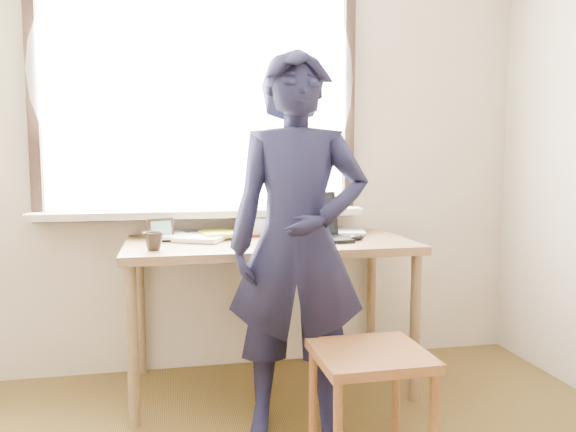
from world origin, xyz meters
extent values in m
cube|color=beige|center=(0.00, 2.00, 1.30)|extent=(3.50, 0.02, 2.60)
cube|color=white|center=(-0.20, 1.99, 1.60)|extent=(1.70, 0.01, 1.30)
cube|color=black|center=(-0.20, 1.97, 0.92)|extent=(1.82, 0.06, 0.06)
cube|color=black|center=(-1.08, 1.97, 1.60)|extent=(0.06, 0.06, 1.30)
cube|color=black|center=(0.68, 1.97, 1.60)|extent=(0.06, 0.06, 1.30)
cube|color=beige|center=(-0.20, 1.90, 0.93)|extent=(1.85, 0.20, 0.04)
cube|color=white|center=(-0.20, 1.91, 1.70)|extent=(1.95, 0.02, 1.65)
cube|color=brown|center=(0.14, 1.63, 0.78)|extent=(1.50, 0.75, 0.04)
cylinder|color=brown|center=(-0.56, 1.31, 0.38)|extent=(0.05, 0.05, 0.76)
cylinder|color=brown|center=(-0.56, 1.95, 0.38)|extent=(0.05, 0.05, 0.76)
cylinder|color=brown|center=(0.84, 1.31, 0.38)|extent=(0.05, 0.05, 0.76)
cylinder|color=brown|center=(0.84, 1.95, 0.38)|extent=(0.05, 0.05, 0.76)
cube|color=black|center=(0.36, 1.55, 0.81)|extent=(0.39, 0.29, 0.02)
cube|color=black|center=(0.35, 1.68, 0.93)|extent=(0.37, 0.11, 0.24)
cube|color=black|center=(0.35, 1.68, 0.93)|extent=(0.33, 0.09, 0.20)
cube|color=black|center=(0.36, 1.54, 0.82)|extent=(0.34, 0.18, 0.00)
imported|color=white|center=(0.09, 1.80, 0.85)|extent=(0.17, 0.17, 0.10)
imported|color=black|center=(-0.45, 1.43, 0.85)|extent=(0.13, 0.13, 0.09)
ellipsoid|color=black|center=(0.59, 1.53, 0.82)|extent=(0.08, 0.06, 0.03)
cube|color=gold|center=(0.11, 1.89, 0.81)|extent=(0.30, 0.34, 0.01)
cube|color=white|center=(-0.41, 1.91, 0.81)|extent=(0.29, 0.30, 0.01)
cube|color=white|center=(-0.17, 1.78, 0.82)|extent=(0.27, 0.27, 0.02)
cube|color=white|center=(-0.09, 1.75, 0.82)|extent=(0.30, 0.31, 0.01)
cube|color=gold|center=(-0.04, 1.89, 0.83)|extent=(0.37, 0.36, 0.02)
cube|color=white|center=(0.00, 1.89, 0.83)|extent=(0.25, 0.31, 0.01)
imported|color=white|center=(-0.34, 1.82, 0.82)|extent=(0.29, 0.31, 0.02)
imported|color=white|center=(0.53, 1.84, 0.81)|extent=(0.26, 0.31, 0.02)
cube|color=black|center=(-0.43, 1.73, 0.86)|extent=(0.14, 0.06, 0.11)
cube|color=#4A8039|center=(-0.43, 1.73, 0.86)|extent=(0.11, 0.04, 0.08)
cube|color=brown|center=(0.42, 0.82, 0.44)|extent=(0.45, 0.43, 0.04)
cylinder|color=brown|center=(0.22, 1.00, 0.21)|extent=(0.04, 0.04, 0.42)
cylinder|color=brown|center=(0.61, 0.64, 0.21)|extent=(0.04, 0.04, 0.42)
cylinder|color=brown|center=(0.61, 1.00, 0.21)|extent=(0.04, 0.04, 0.42)
imported|color=black|center=(0.19, 1.15, 0.86)|extent=(0.70, 0.52, 1.72)
camera|label=1|loc=(-0.36, -1.29, 1.25)|focal=35.00mm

